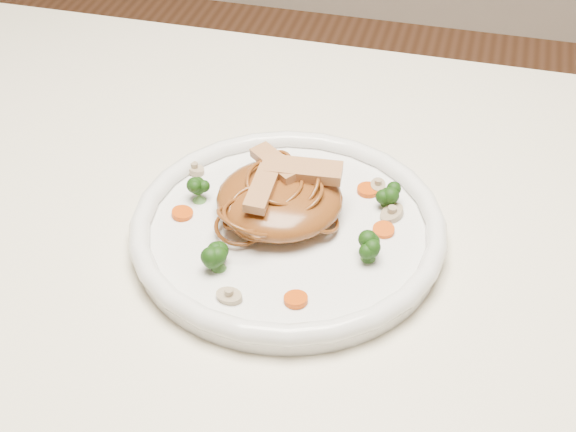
# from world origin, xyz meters

# --- Properties ---
(table) EXTENTS (1.20, 0.80, 0.75)m
(table) POSITION_xyz_m (0.00, 0.00, 0.65)
(table) COLOR #EDE1C9
(table) RESTS_ON ground
(plate) EXTENTS (0.31, 0.31, 0.02)m
(plate) POSITION_xyz_m (-0.01, 0.00, 0.76)
(plate) COLOR white
(plate) RESTS_ON table
(noodle_mound) EXTENTS (0.16, 0.16, 0.04)m
(noodle_mound) POSITION_xyz_m (-0.03, 0.02, 0.78)
(noodle_mound) COLOR brown
(noodle_mound) RESTS_ON plate
(chicken_a) EXTENTS (0.08, 0.03, 0.01)m
(chicken_a) POSITION_xyz_m (-0.01, 0.04, 0.81)
(chicken_a) COLOR tan
(chicken_a) RESTS_ON noodle_mound
(chicken_b) EXTENTS (0.06, 0.06, 0.01)m
(chicken_b) POSITION_xyz_m (-0.04, 0.05, 0.81)
(chicken_b) COLOR tan
(chicken_b) RESTS_ON noodle_mound
(chicken_c) EXTENTS (0.02, 0.06, 0.01)m
(chicken_c) POSITION_xyz_m (-0.04, 0.00, 0.81)
(chicken_c) COLOR tan
(chicken_c) RESTS_ON noodle_mound
(broccoli_0) EXTENTS (0.03, 0.03, 0.03)m
(broccoli_0) POSITION_xyz_m (0.07, 0.06, 0.78)
(broccoli_0) COLOR #1A3E0C
(broccoli_0) RESTS_ON plate
(broccoli_1) EXTENTS (0.03, 0.03, 0.03)m
(broccoli_1) POSITION_xyz_m (-0.11, 0.02, 0.78)
(broccoli_1) COLOR #1A3E0C
(broccoli_1) RESTS_ON plate
(broccoli_2) EXTENTS (0.03, 0.03, 0.03)m
(broccoli_2) POSITION_xyz_m (-0.06, -0.07, 0.78)
(broccoli_2) COLOR #1A3E0C
(broccoli_2) RESTS_ON plate
(broccoli_3) EXTENTS (0.03, 0.03, 0.03)m
(broccoli_3) POSITION_xyz_m (0.07, -0.02, 0.78)
(broccoli_3) COLOR #1A3E0C
(broccoli_3) RESTS_ON plate
(carrot_0) EXTENTS (0.03, 0.03, 0.00)m
(carrot_0) POSITION_xyz_m (0.05, 0.08, 0.77)
(carrot_0) COLOR #C74B07
(carrot_0) RESTS_ON plate
(carrot_1) EXTENTS (0.02, 0.02, 0.00)m
(carrot_1) POSITION_xyz_m (-0.12, -0.01, 0.77)
(carrot_1) COLOR #C74B07
(carrot_1) RESTS_ON plate
(carrot_2) EXTENTS (0.03, 0.03, 0.00)m
(carrot_2) POSITION_xyz_m (0.08, 0.02, 0.77)
(carrot_2) COLOR #C74B07
(carrot_2) RESTS_ON plate
(carrot_3) EXTENTS (0.02, 0.02, 0.00)m
(carrot_3) POSITION_xyz_m (-0.06, 0.10, 0.77)
(carrot_3) COLOR #C74B07
(carrot_3) RESTS_ON plate
(carrot_4) EXTENTS (0.02, 0.02, 0.00)m
(carrot_4) POSITION_xyz_m (0.02, -0.09, 0.77)
(carrot_4) COLOR #C74B07
(carrot_4) RESTS_ON plate
(mushroom_0) EXTENTS (0.03, 0.03, 0.01)m
(mushroom_0) POSITION_xyz_m (-0.04, -0.10, 0.77)
(mushroom_0) COLOR tan
(mushroom_0) RESTS_ON plate
(mushroom_1) EXTENTS (0.04, 0.04, 0.01)m
(mushroom_1) POSITION_xyz_m (0.08, 0.05, 0.77)
(mushroom_1) COLOR tan
(mushroom_1) RESTS_ON plate
(mushroom_2) EXTENTS (0.03, 0.03, 0.01)m
(mushroom_2) POSITION_xyz_m (-0.13, 0.06, 0.77)
(mushroom_2) COLOR tan
(mushroom_2) RESTS_ON plate
(mushroom_3) EXTENTS (0.02, 0.02, 0.01)m
(mushroom_3) POSITION_xyz_m (0.06, 0.08, 0.77)
(mushroom_3) COLOR tan
(mushroom_3) RESTS_ON plate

